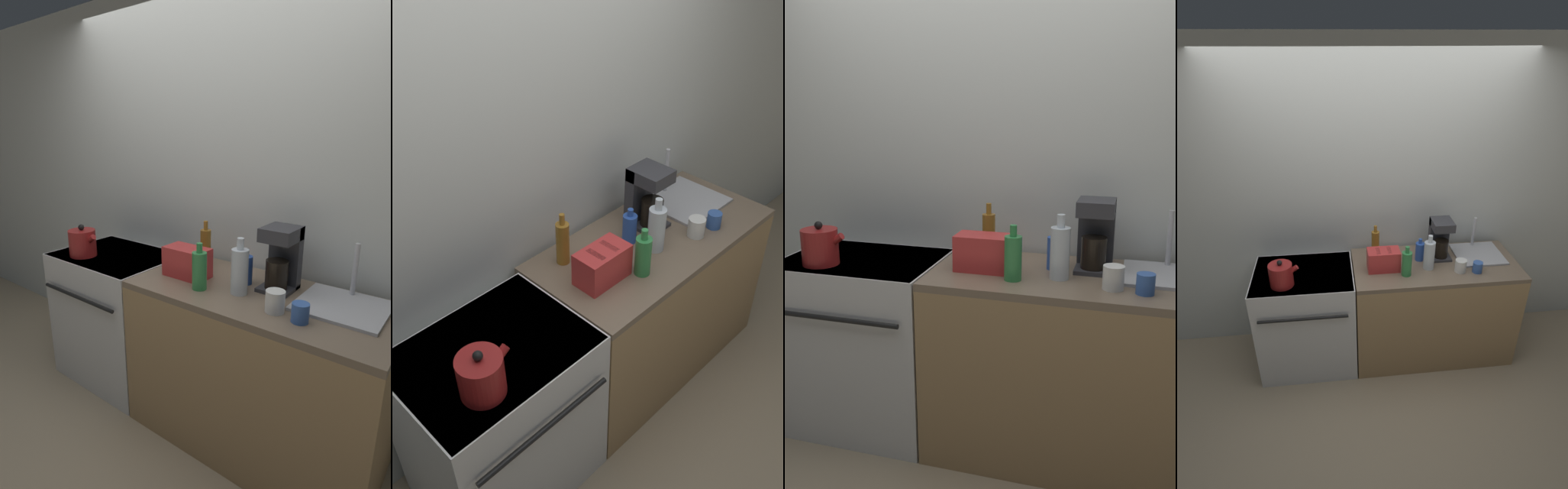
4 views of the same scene
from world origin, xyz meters
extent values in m
plane|color=tan|center=(0.00, 0.00, 0.00)|extent=(12.00, 12.00, 0.00)
cube|color=silver|center=(0.00, 0.70, 1.30)|extent=(8.00, 0.05, 2.60)
cube|color=silver|center=(-0.60, 0.30, 0.46)|extent=(0.79, 0.60, 0.91)
cube|color=black|center=(-0.60, 0.30, 0.90)|extent=(0.78, 0.59, 0.02)
cylinder|color=black|center=(-0.78, 0.17, 0.91)|extent=(0.19, 0.19, 0.01)
cylinder|color=black|center=(-0.42, 0.17, 0.91)|extent=(0.19, 0.19, 0.01)
cylinder|color=black|center=(-0.78, 0.43, 0.91)|extent=(0.19, 0.19, 0.01)
cylinder|color=black|center=(-0.42, 0.43, 0.91)|extent=(0.19, 0.19, 0.01)
cylinder|color=black|center=(-0.60, -0.03, 0.71)|extent=(0.67, 0.02, 0.02)
cube|color=tan|center=(0.49, 0.32, 0.44)|extent=(1.36, 0.64, 0.88)
cube|color=#7A6651|center=(0.49, 0.32, 0.89)|extent=(1.36, 0.64, 0.04)
cylinder|color=maroon|center=(-0.75, 0.15, 1.00)|extent=(0.18, 0.18, 0.18)
sphere|color=black|center=(-0.75, 0.15, 1.11)|extent=(0.04, 0.04, 0.04)
cylinder|color=maroon|center=(-0.66, 0.15, 1.03)|extent=(0.10, 0.04, 0.08)
cube|color=red|center=(0.04, 0.28, 1.00)|extent=(0.26, 0.15, 0.17)
cube|color=black|center=(0.00, 0.28, 1.08)|extent=(0.03, 0.10, 0.01)
cube|color=black|center=(0.09, 0.28, 1.08)|extent=(0.03, 0.10, 0.01)
cube|color=#333338|center=(0.54, 0.42, 0.92)|extent=(0.17, 0.20, 0.02)
cube|color=#333338|center=(0.54, 0.49, 1.08)|extent=(0.17, 0.06, 0.34)
cube|color=#333338|center=(0.54, 0.42, 1.21)|extent=(0.17, 0.20, 0.07)
cylinder|color=black|center=(0.54, 0.40, 1.01)|extent=(0.12, 0.12, 0.15)
cube|color=#B7B7BC|center=(0.88, 0.41, 0.92)|extent=(0.40, 0.38, 0.01)
cylinder|color=silver|center=(0.88, 0.56, 1.05)|extent=(0.02, 0.02, 0.28)
cylinder|color=#2D56B7|center=(0.36, 0.39, 0.99)|extent=(0.07, 0.07, 0.16)
cylinder|color=#2D56B7|center=(0.36, 0.39, 1.09)|extent=(0.03, 0.03, 0.04)
cylinder|color=#338C47|center=(0.21, 0.18, 1.01)|extent=(0.08, 0.08, 0.20)
cylinder|color=#338C47|center=(0.21, 0.18, 1.14)|extent=(0.03, 0.03, 0.05)
cylinder|color=#9E6B23|center=(0.01, 0.51, 1.02)|extent=(0.07, 0.07, 0.22)
cylinder|color=#9E6B23|center=(0.01, 0.51, 1.16)|extent=(0.03, 0.03, 0.06)
cylinder|color=silver|center=(0.41, 0.26, 1.03)|extent=(0.09, 0.09, 0.24)
cylinder|color=silver|center=(0.41, 0.26, 1.18)|extent=(0.04, 0.04, 0.06)
cylinder|color=#3860B2|center=(0.78, 0.15, 0.96)|extent=(0.08, 0.08, 0.09)
cylinder|color=white|center=(0.65, 0.18, 0.96)|extent=(0.09, 0.09, 0.10)
camera|label=1|loc=(1.34, -1.31, 1.71)|focal=28.00mm
camera|label=2|loc=(-1.41, -1.05, 2.57)|focal=40.00mm
camera|label=3|loc=(0.72, -2.08, 1.69)|focal=40.00mm
camera|label=4|loc=(-0.34, -2.28, 2.56)|focal=28.00mm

